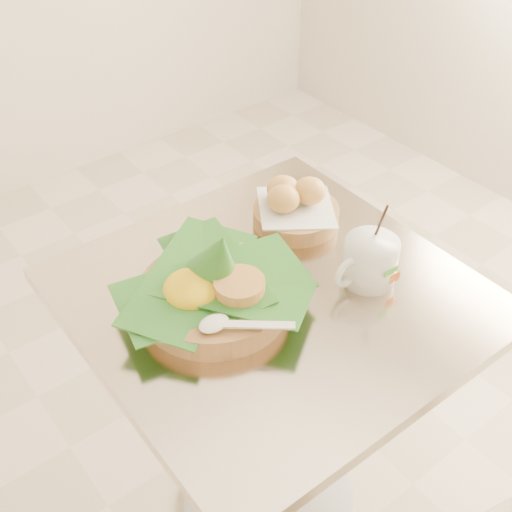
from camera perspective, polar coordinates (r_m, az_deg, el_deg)
cafe_table at (r=1.37m, az=1.37°, el=-9.97°), size 0.71×0.71×0.75m
rice_basket at (r=1.15m, az=-3.78°, el=-2.77°), size 0.34×0.35×0.17m
bread_basket at (r=1.36m, az=3.43°, el=4.42°), size 0.22×0.22×0.10m
coffee_mug at (r=1.22m, az=10.02°, el=-0.38°), size 0.14×0.10×0.18m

